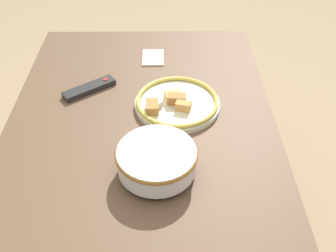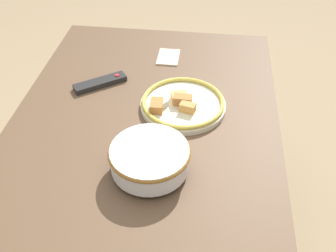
% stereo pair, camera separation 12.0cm
% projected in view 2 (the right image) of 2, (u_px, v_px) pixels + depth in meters
% --- Properties ---
extents(ground_plane, '(8.00, 8.00, 0.00)m').
position_uv_depth(ground_plane, '(151.00, 244.00, 1.76)').
color(ground_plane, '#9E8460').
extents(dining_table, '(1.24, 0.88, 0.73)m').
position_uv_depth(dining_table, '(145.00, 139.00, 1.34)').
color(dining_table, brown).
rests_on(dining_table, ground_plane).
extents(noodle_bowl, '(0.23, 0.23, 0.08)m').
position_uv_depth(noodle_bowl, '(150.00, 158.00, 1.08)').
color(noodle_bowl, silver).
rests_on(noodle_bowl, dining_table).
extents(food_plate, '(0.29, 0.29, 0.05)m').
position_uv_depth(food_plate, '(182.00, 104.00, 1.32)').
color(food_plate, beige).
rests_on(food_plate, dining_table).
extents(tv_remote, '(0.15, 0.18, 0.02)m').
position_uv_depth(tv_remote, '(100.00, 83.00, 1.43)').
color(tv_remote, black).
rests_on(tv_remote, dining_table).
extents(folded_napkin, '(0.12, 0.08, 0.01)m').
position_uv_depth(folded_napkin, '(168.00, 57.00, 1.58)').
color(folded_napkin, beige).
rests_on(folded_napkin, dining_table).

